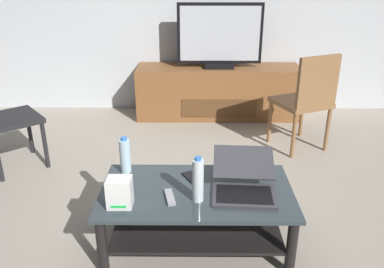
# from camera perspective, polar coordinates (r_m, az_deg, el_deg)

# --- Properties ---
(ground_plane) EXTENTS (7.68, 7.68, 0.00)m
(ground_plane) POSITION_cam_1_polar(r_m,az_deg,el_deg) (2.80, -0.49, -12.47)
(ground_plane) COLOR #9E9384
(coffee_table) EXTENTS (1.15, 0.65, 0.38)m
(coffee_table) POSITION_cam_1_polar(r_m,az_deg,el_deg) (2.48, 0.66, -10.27)
(coffee_table) COLOR #2D383D
(coffee_table) RESTS_ON ground
(media_cabinet) EXTENTS (1.82, 0.49, 0.57)m
(media_cabinet) POSITION_cam_1_polar(r_m,az_deg,el_deg) (4.58, 3.75, 6.03)
(media_cabinet) COLOR brown
(media_cabinet) RESTS_ON ground
(television) EXTENTS (0.91, 0.20, 0.69)m
(television) POSITION_cam_1_polar(r_m,az_deg,el_deg) (4.42, 3.97, 13.62)
(television) COLOR black
(television) RESTS_ON media_cabinet
(dining_chair) EXTENTS (0.58, 0.58, 0.92)m
(dining_chair) POSITION_cam_1_polar(r_m,az_deg,el_deg) (3.77, 16.09, 4.98)
(dining_chair) COLOR brown
(dining_chair) RESTS_ON ground
(laptop) EXTENTS (0.39, 0.45, 0.19)m
(laptop) POSITION_cam_1_polar(r_m,az_deg,el_deg) (2.40, 7.39, -6.75)
(laptop) COLOR #333338
(laptop) RESTS_ON coffee_table
(router_box) EXTENTS (0.14, 0.12, 0.17)m
(router_box) POSITION_cam_1_polar(r_m,az_deg,el_deg) (2.27, -10.28, -8.19)
(router_box) COLOR white
(router_box) RESTS_ON coffee_table
(water_bottle_near) EXTENTS (0.07, 0.07, 0.28)m
(water_bottle_near) POSITION_cam_1_polar(r_m,az_deg,el_deg) (2.26, 0.86, -6.59)
(water_bottle_near) COLOR silver
(water_bottle_near) RESTS_ON coffee_table
(water_bottle_far) EXTENTS (0.07, 0.07, 0.24)m
(water_bottle_far) POSITION_cam_1_polar(r_m,az_deg,el_deg) (2.60, -9.52, -3.08)
(water_bottle_far) COLOR silver
(water_bottle_far) RESTS_ON coffee_table
(cell_phone) EXTENTS (0.13, 0.16, 0.01)m
(cell_phone) POSITION_cam_1_polar(r_m,az_deg,el_deg) (2.55, -0.10, -6.14)
(cell_phone) COLOR black
(cell_phone) RESTS_ON coffee_table
(tv_remote) EXTENTS (0.08, 0.17, 0.02)m
(tv_remote) POSITION_cam_1_polar(r_m,az_deg,el_deg) (2.34, -3.18, -8.98)
(tv_remote) COLOR #99999E
(tv_remote) RESTS_ON coffee_table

